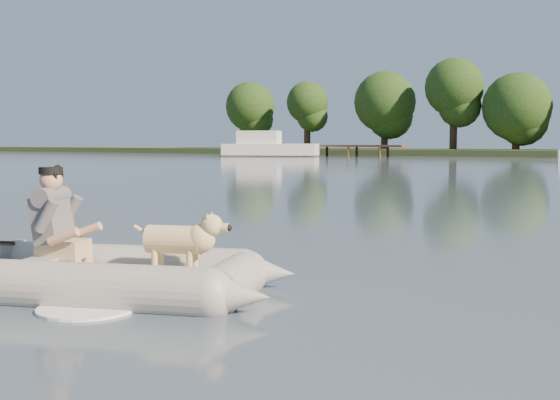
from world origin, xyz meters
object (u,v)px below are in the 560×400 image
Objects in this scene: dinghy at (113,237)px; man at (54,216)px; dock at (313,150)px; cabin_cruiser at (271,144)px; dog at (175,245)px.

dinghy is 4.55× the size of man.
dock is 4.46m from cabin_cruiser.
dock is 18.65× the size of man.
dinghy is at bearing -79.02° from cabin_cruiser.
man is at bearing -79.64° from cabin_cruiser.
dog is (1.14, 0.38, -0.23)m from man.
dog is at bearing -78.43° from cabin_cruiser.
cabin_cruiser is at bearing 102.33° from dog.
dinghy is 5.26× the size of dog.
dinghy is 0.59m from dog.
dinghy reaches higher than dock.
dinghy is at bearing -63.65° from dock.
man is 0.11× the size of cabin_cruiser.
cabin_cruiser is at bearing 101.74° from dinghy.
man reaches higher than dinghy.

